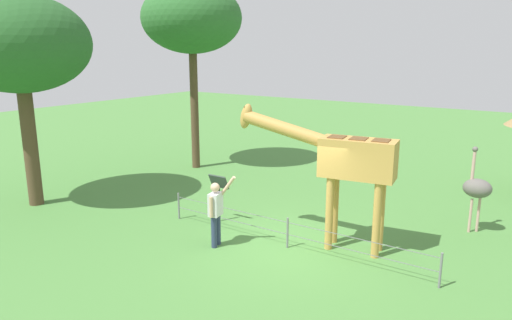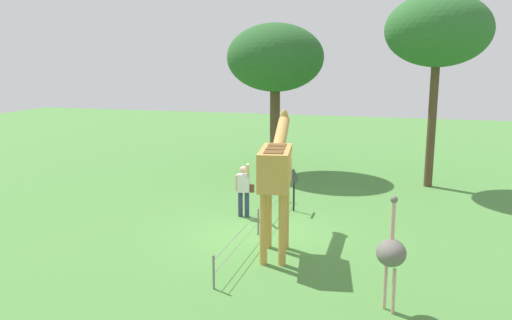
# 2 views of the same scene
# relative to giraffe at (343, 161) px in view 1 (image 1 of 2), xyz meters

# --- Properties ---
(ground_plane) EXTENTS (60.00, 60.00, 0.00)m
(ground_plane) POSITION_rel_giraffe_xyz_m (1.01, 0.68, -2.13)
(ground_plane) COLOR #4C843D
(giraffe) EXTENTS (3.92, 1.05, 3.35)m
(giraffe) POSITION_rel_giraffe_xyz_m (0.00, 0.00, 0.00)
(giraffe) COLOR #C69347
(giraffe) RESTS_ON ground_plane
(visitor) EXTENTS (0.60, 0.57, 1.75)m
(visitor) POSITION_rel_giraffe_xyz_m (2.49, 1.60, -1.23)
(visitor) COLOR navy
(visitor) RESTS_ON ground_plane
(ostrich) EXTENTS (0.70, 0.56, 2.25)m
(ostrich) POSITION_rel_giraffe_xyz_m (-2.48, -2.82, -0.95)
(ostrich) COLOR #CC9E93
(ostrich) RESTS_ON ground_plane
(tree_east) EXTENTS (3.76, 3.76, 7.06)m
(tree_east) POSITION_rel_giraffe_xyz_m (8.00, -3.99, 3.58)
(tree_east) COLOR brown
(tree_east) RESTS_ON ground_plane
(tree_northeast) EXTENTS (4.00, 4.00, 6.18)m
(tree_northeast) POSITION_rel_giraffe_xyz_m (9.03, 2.23, 2.61)
(tree_northeast) COLOR brown
(tree_northeast) RESTS_ON ground_plane
(info_sign) EXTENTS (0.56, 0.21, 1.32)m
(info_sign) POSITION_rel_giraffe_xyz_m (3.47, 0.26, -1.18)
(info_sign) COLOR black
(info_sign) RESTS_ON ground_plane
(wire_fence) EXTENTS (7.05, 0.05, 0.75)m
(wire_fence) POSITION_rel_giraffe_xyz_m (1.01, 0.74, -1.73)
(wire_fence) COLOR slate
(wire_fence) RESTS_ON ground_plane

